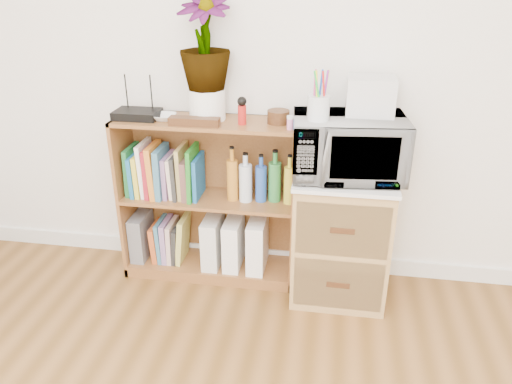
# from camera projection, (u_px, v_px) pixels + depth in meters

# --- Properties ---
(skirting_board) EXTENTS (4.00, 0.02, 0.10)m
(skirting_board) POSITION_uv_depth(u_px,v_px,m) (272.00, 256.00, 3.10)
(skirting_board) COLOR white
(skirting_board) RESTS_ON ground
(bookshelf) EXTENTS (1.00, 0.30, 0.95)m
(bookshelf) POSITION_uv_depth(u_px,v_px,m) (209.00, 201.00, 2.84)
(bookshelf) COLOR brown
(bookshelf) RESTS_ON ground
(wicker_unit) EXTENTS (0.50, 0.45, 0.70)m
(wicker_unit) POSITION_uv_depth(u_px,v_px,m) (341.00, 237.00, 2.72)
(wicker_unit) COLOR #9E7542
(wicker_unit) RESTS_ON ground
(microwave) EXTENTS (0.59, 0.43, 0.31)m
(microwave) POSITION_uv_depth(u_px,v_px,m) (348.00, 147.00, 2.49)
(microwave) COLOR silver
(microwave) RESTS_ON wicker_unit
(pen_cup) EXTENTS (0.11, 0.11, 0.12)m
(pen_cup) POSITION_uv_depth(u_px,v_px,m) (318.00, 108.00, 2.36)
(pen_cup) COLOR silver
(pen_cup) RESTS_ON microwave
(small_appliance) EXTENTS (0.23, 0.19, 0.18)m
(small_appliance) POSITION_uv_depth(u_px,v_px,m) (371.00, 96.00, 2.44)
(small_appliance) COLOR silver
(small_appliance) RESTS_ON microwave
(router) EXTENTS (0.24, 0.16, 0.04)m
(router) POSITION_uv_depth(u_px,v_px,m) (137.00, 114.00, 2.67)
(router) COLOR black
(router) RESTS_ON bookshelf
(white_bowl) EXTENTS (0.13, 0.13, 0.03)m
(white_bowl) POSITION_uv_depth(u_px,v_px,m) (164.00, 117.00, 2.64)
(white_bowl) COLOR white
(white_bowl) RESTS_ON bookshelf
(plant_pot) EXTENTS (0.19, 0.19, 0.16)m
(plant_pot) POSITION_uv_depth(u_px,v_px,m) (207.00, 104.00, 2.63)
(plant_pot) COLOR white
(plant_pot) RESTS_ON bookshelf
(potted_plant) EXTENTS (0.27, 0.27, 0.48)m
(potted_plant) POSITION_uv_depth(u_px,v_px,m) (205.00, 41.00, 2.49)
(potted_plant) COLOR #376C2B
(potted_plant) RESTS_ON plant_pot
(trinket_box) EXTENTS (0.26, 0.07, 0.04)m
(trinket_box) POSITION_uv_depth(u_px,v_px,m) (194.00, 121.00, 2.55)
(trinket_box) COLOR #331E0E
(trinket_box) RESTS_ON bookshelf
(kokeshi_doll) EXTENTS (0.04, 0.04, 0.10)m
(kokeshi_doll) POSITION_uv_depth(u_px,v_px,m) (242.00, 115.00, 2.56)
(kokeshi_doll) COLOR #B01915
(kokeshi_doll) RESTS_ON bookshelf
(wooden_bowl) EXTENTS (0.12, 0.12, 0.07)m
(wooden_bowl) POSITION_uv_depth(u_px,v_px,m) (278.00, 117.00, 2.58)
(wooden_bowl) COLOR #391D0F
(wooden_bowl) RESTS_ON bookshelf
(paint_jars) EXTENTS (0.11, 0.04, 0.05)m
(paint_jars) POSITION_uv_depth(u_px,v_px,m) (296.00, 125.00, 2.48)
(paint_jars) COLOR pink
(paint_jars) RESTS_ON bookshelf
(file_box) EXTENTS (0.08, 0.22, 0.28)m
(file_box) POSITION_uv_depth(u_px,v_px,m) (142.00, 235.00, 3.02)
(file_box) COLOR slate
(file_box) RESTS_ON bookshelf
(magazine_holder_left) EXTENTS (0.09, 0.24, 0.30)m
(magazine_holder_left) POSITION_uv_depth(u_px,v_px,m) (213.00, 241.00, 2.94)
(magazine_holder_left) COLOR silver
(magazine_holder_left) RESTS_ON bookshelf
(magazine_holder_mid) EXTENTS (0.09, 0.24, 0.30)m
(magazine_holder_mid) POSITION_uv_depth(u_px,v_px,m) (234.00, 243.00, 2.92)
(magazine_holder_mid) COLOR white
(magazine_holder_mid) RESTS_ON bookshelf
(magazine_holder_right) EXTENTS (0.10, 0.25, 0.31)m
(magazine_holder_right) POSITION_uv_depth(u_px,v_px,m) (257.00, 244.00, 2.90)
(magazine_holder_right) COLOR white
(magazine_holder_right) RESTS_ON bookshelf
(cookbooks) EXTENTS (0.42, 0.20, 0.31)m
(cookbooks) POSITION_uv_depth(u_px,v_px,m) (164.00, 172.00, 2.81)
(cookbooks) COLOR #1D6E34
(cookbooks) RESTS_ON bookshelf
(liquor_bottles) EXTENTS (0.37, 0.07, 0.30)m
(liquor_bottles) POSITION_uv_depth(u_px,v_px,m) (259.00, 177.00, 2.73)
(liquor_bottles) COLOR #C37A24
(liquor_bottles) RESTS_ON bookshelf
(lower_books) EXTENTS (0.22, 0.19, 0.29)m
(lower_books) POSITION_uv_depth(u_px,v_px,m) (171.00, 240.00, 3.00)
(lower_books) COLOR #BD5021
(lower_books) RESTS_ON bookshelf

